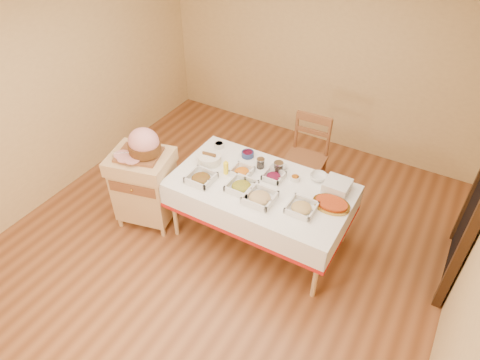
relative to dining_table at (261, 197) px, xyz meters
name	(u,v)px	position (x,y,z in m)	size (l,w,h in m)	color
room_shell	(218,147)	(-0.30, -0.30, 0.70)	(5.00, 5.00, 5.00)	brown
dining_table	(261,197)	(0.00, 0.00, 0.00)	(1.82, 1.02, 0.76)	tan
butcher_cart	(144,184)	(-1.25, -0.37, -0.09)	(0.74, 0.67, 0.90)	tan
dining_chair	(306,157)	(0.10, 0.96, -0.07)	(0.49, 0.47, 1.03)	brown
ham_on_board	(143,145)	(-1.20, -0.33, 0.43)	(0.47, 0.45, 0.31)	brown
serving_dish_a	(201,178)	(-0.56, -0.25, 0.20)	(0.27, 0.26, 0.11)	silver
serving_dish_b	(241,186)	(-0.14, -0.15, 0.20)	(0.26, 0.26, 0.11)	silver
serving_dish_c	(260,198)	(0.10, -0.21, 0.20)	(0.28, 0.28, 0.11)	silver
serving_dish_d	(302,208)	(0.50, -0.14, 0.19)	(0.26, 0.26, 0.10)	silver
serving_dish_e	(242,171)	(-0.26, 0.06, 0.19)	(0.22, 0.21, 0.10)	silver
serving_dish_f	(274,176)	(0.06, 0.16, 0.19)	(0.21, 0.20, 0.10)	silver
small_bowl_left	(219,145)	(-0.73, 0.35, 0.19)	(0.11, 0.11, 0.05)	silver
small_bowl_mid	(248,154)	(-0.36, 0.36, 0.19)	(0.14, 0.14, 0.06)	navy
small_bowl_right	(295,178)	(0.26, 0.24, 0.19)	(0.10, 0.10, 0.05)	silver
bowl_white_imported	(279,167)	(0.03, 0.33, 0.18)	(0.16, 0.16, 0.04)	silver
bowl_small_imported	(319,177)	(0.46, 0.38, 0.19)	(0.17, 0.17, 0.05)	silver
preserve_jar_left	(261,164)	(-0.14, 0.25, 0.21)	(0.09, 0.09, 0.11)	silver
preserve_jar_right	(278,168)	(0.06, 0.27, 0.22)	(0.10, 0.10, 0.13)	silver
mustard_bottle	(226,167)	(-0.41, -0.02, 0.24)	(0.05, 0.05, 0.17)	yellow
bread_basket	(209,159)	(-0.66, 0.06, 0.21)	(0.26, 0.26, 0.11)	white
plate_stack	(337,186)	(0.69, 0.31, 0.21)	(0.25, 0.25, 0.10)	silver
brass_platter	(331,204)	(0.72, 0.06, 0.18)	(0.37, 0.26, 0.05)	#B38832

